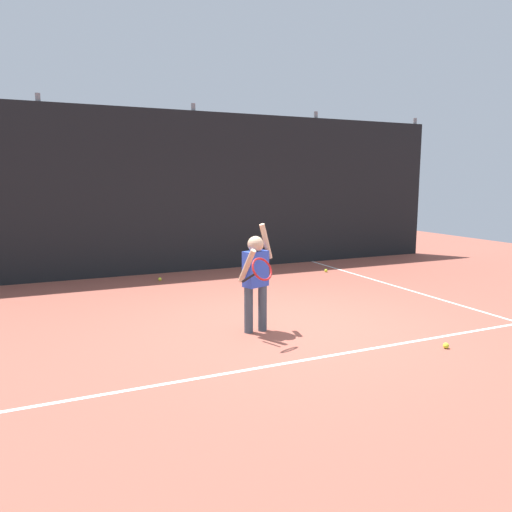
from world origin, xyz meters
TOP-DOWN VIEW (x-y plane):
  - ground_plane at (0.00, 0.00)m, footprint 20.00×20.00m
  - court_line_baseline at (0.00, -1.18)m, footprint 9.00×0.05m
  - court_line_sideline at (2.78, 1.00)m, footprint 0.05×9.00m
  - back_fence_windscreen at (0.00, 4.28)m, footprint 11.77×0.08m
  - fence_post_1 at (-2.87, 4.34)m, footprint 0.09×0.09m
  - fence_post_2 at (0.00, 4.34)m, footprint 0.09×0.09m
  - fence_post_3 at (2.87, 4.34)m, footprint 0.09×0.09m
  - fence_post_4 at (5.74, 4.34)m, footprint 0.09×0.09m
  - tennis_player at (-0.58, -0.09)m, footprint 0.57×0.74m
  - tennis_ball_0 at (0.11, 1.86)m, footprint 0.07×0.07m
  - tennis_ball_1 at (2.37, 2.97)m, footprint 0.07×0.07m
  - tennis_ball_2 at (1.13, -1.51)m, footprint 0.07×0.07m
  - tennis_ball_3 at (-0.97, 3.49)m, footprint 0.07×0.07m

SIDE VIEW (x-z plane):
  - ground_plane at x=0.00m, z-range 0.00..0.00m
  - court_line_baseline at x=0.00m, z-range 0.00..0.00m
  - court_line_sideline at x=2.78m, z-range 0.00..0.00m
  - tennis_ball_0 at x=0.11m, z-range 0.00..0.07m
  - tennis_ball_1 at x=2.37m, z-range 0.00..0.07m
  - tennis_ball_2 at x=1.13m, z-range 0.00..0.07m
  - tennis_ball_3 at x=-0.97m, z-range 0.00..0.07m
  - tennis_player at x=-0.58m, z-range 0.05..1.40m
  - back_fence_windscreen at x=0.00m, z-range 0.00..3.26m
  - fence_post_1 at x=-2.87m, z-range 0.00..3.41m
  - fence_post_2 at x=0.00m, z-range 0.00..3.41m
  - fence_post_3 at x=2.87m, z-range 0.00..3.41m
  - fence_post_4 at x=5.74m, z-range 0.00..3.41m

